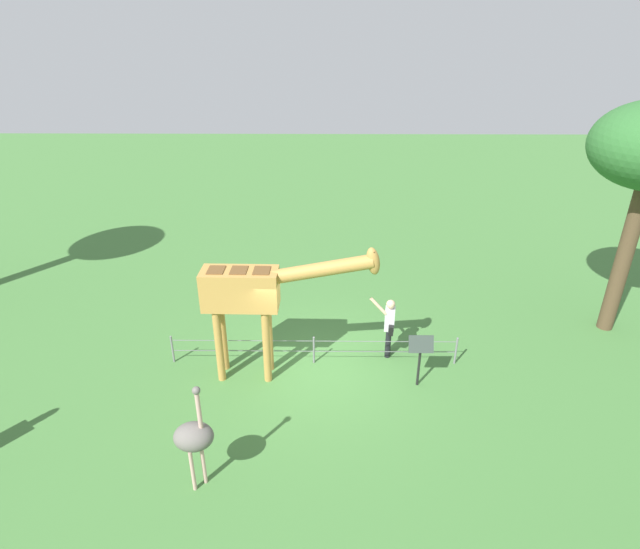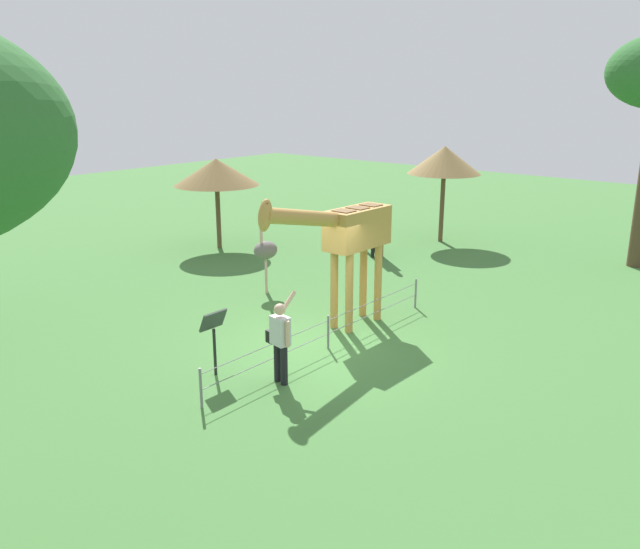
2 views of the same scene
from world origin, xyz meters
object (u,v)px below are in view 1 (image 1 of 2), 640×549
(giraffe, at_px, (256,293))
(ostrich, at_px, (194,437))
(info_sign, at_px, (420,351))
(visitor, at_px, (389,324))

(giraffe, xyz_separation_m, ostrich, (-0.72, -3.33, -1.03))
(ostrich, xyz_separation_m, info_sign, (4.43, 2.96, -0.23))
(giraffe, height_order, info_sign, giraffe)
(giraffe, xyz_separation_m, visitor, (3.13, 0.84, -1.30))
(giraffe, distance_m, ostrich, 3.56)
(giraffe, xyz_separation_m, info_sign, (3.70, -0.37, -1.26))
(visitor, distance_m, ostrich, 5.69)
(giraffe, bearing_deg, ostrich, -102.25)
(giraffe, bearing_deg, visitor, 14.98)
(visitor, xyz_separation_m, info_sign, (0.57, -1.21, 0.05))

